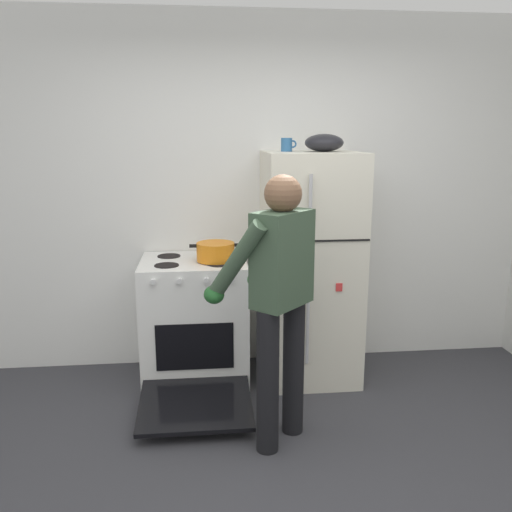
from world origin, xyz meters
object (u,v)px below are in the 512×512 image
person_cook (277,288)px  stove_range (195,323)px  refrigerator (310,268)px  red_pot (216,252)px  mixing_bowl (324,143)px  coffee_mug (287,145)px

person_cook → stove_range: bearing=119.7°
refrigerator → person_cook: bearing=-113.1°
refrigerator → red_pot: 0.72m
mixing_bowl → person_cook: bearing=-117.4°
stove_range → mixing_bowl: mixing_bowl is taller
refrigerator → stove_range: bearing=-178.8°
stove_range → refrigerator: bearing=1.2°
refrigerator → mixing_bowl: 0.91m
refrigerator → mixing_bowl: bearing=0.2°
coffee_mug → mixing_bowl: 0.26m
person_cook → mixing_bowl: bearing=62.6°
stove_range → red_pot: (0.16, -0.03, 0.54)m
stove_range → coffee_mug: coffee_mug is taller
person_cook → coffee_mug: coffee_mug is taller
stove_range → person_cook: bearing=-60.3°
refrigerator → person_cook: (-0.37, -0.87, 0.11)m
refrigerator → red_pot: refrigerator is taller
refrigerator → stove_range: 0.95m
stove_range → person_cook: person_cook is taller
person_cook → coffee_mug: bearing=78.1°
stove_range → coffee_mug: size_ratio=10.96×
stove_range → coffee_mug: bearing=5.7°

